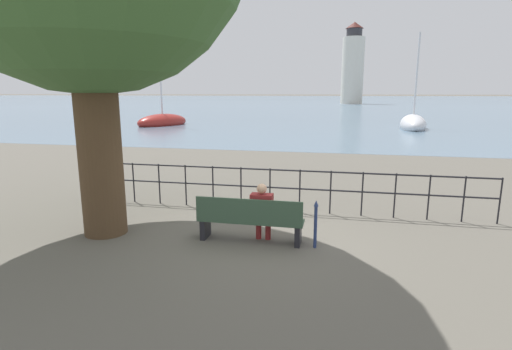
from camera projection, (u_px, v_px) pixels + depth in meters
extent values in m
plane|color=#605B51|center=(251.00, 241.00, 7.84)|extent=(1000.00, 1000.00, 0.00)
cube|color=slate|center=(338.00, 99.00, 162.93)|extent=(600.00, 300.00, 0.01)
cylinder|color=#4C3823|center=(99.00, 143.00, 7.91)|extent=(0.85, 0.85, 3.74)
cube|color=#334C38|center=(251.00, 220.00, 7.76)|extent=(2.06, 0.45, 0.05)
cube|color=#334C38|center=(248.00, 211.00, 7.51)|extent=(2.06, 0.04, 0.45)
cube|color=black|center=(205.00, 228.00, 7.99)|extent=(0.10, 0.41, 0.40)
cube|color=black|center=(298.00, 235.00, 7.61)|extent=(0.10, 0.41, 0.40)
cylinder|color=maroon|center=(259.00, 228.00, 7.92)|extent=(0.11, 0.11, 0.45)
cylinder|color=maroon|center=(268.00, 228.00, 7.88)|extent=(0.11, 0.11, 0.45)
cube|color=maroon|center=(263.00, 216.00, 7.76)|extent=(0.36, 0.26, 0.14)
cube|color=maroon|center=(262.00, 207.00, 7.63)|extent=(0.42, 0.24, 0.51)
sphere|color=tan|center=(262.00, 189.00, 7.56)|extent=(0.19, 0.19, 0.19)
cylinder|color=black|center=(84.00, 180.00, 10.83)|extent=(0.04, 0.04, 1.05)
cylinder|color=black|center=(109.00, 181.00, 10.68)|extent=(0.04, 0.04, 1.05)
cylinder|color=black|center=(134.00, 182.00, 10.53)|extent=(0.04, 0.04, 1.05)
cylinder|color=black|center=(159.00, 184.00, 10.38)|extent=(0.04, 0.04, 1.05)
cylinder|color=black|center=(186.00, 185.00, 10.23)|extent=(0.04, 0.04, 1.05)
cylinder|color=black|center=(213.00, 187.00, 10.08)|extent=(0.04, 0.04, 1.05)
cylinder|color=black|center=(241.00, 188.00, 9.93)|extent=(0.04, 0.04, 1.05)
cylinder|color=black|center=(270.00, 189.00, 9.78)|extent=(0.04, 0.04, 1.05)
cylinder|color=black|center=(300.00, 191.00, 9.63)|extent=(0.04, 0.04, 1.05)
cylinder|color=black|center=(330.00, 192.00, 9.48)|extent=(0.04, 0.04, 1.05)
cylinder|color=black|center=(362.00, 194.00, 9.33)|extent=(0.04, 0.04, 1.05)
cylinder|color=black|center=(395.00, 196.00, 9.19)|extent=(0.04, 0.04, 1.05)
cylinder|color=black|center=(429.00, 197.00, 9.04)|extent=(0.04, 0.04, 1.05)
cylinder|color=black|center=(464.00, 199.00, 8.89)|extent=(0.04, 0.04, 1.05)
cylinder|color=black|center=(500.00, 201.00, 8.74)|extent=(0.04, 0.04, 1.05)
cylinder|color=black|center=(270.00, 170.00, 9.68)|extent=(10.24, 0.04, 0.04)
cylinder|color=black|center=(270.00, 187.00, 9.77)|extent=(10.24, 0.04, 0.04)
cylinder|color=navy|center=(315.00, 227.00, 7.42)|extent=(0.06, 0.06, 0.81)
cone|color=navy|center=(316.00, 203.00, 7.32)|extent=(0.09, 0.09, 0.11)
ellipsoid|color=maroon|center=(163.00, 122.00, 35.03)|extent=(4.09, 5.71, 1.43)
cylinder|color=silver|center=(159.00, 55.00, 33.87)|extent=(0.14, 0.14, 10.46)
ellipsoid|color=silver|center=(413.00, 124.00, 31.93)|extent=(2.51, 6.18, 1.61)
cylinder|color=silver|center=(417.00, 76.00, 31.16)|extent=(0.14, 0.14, 6.57)
cylinder|color=silver|center=(353.00, 71.00, 97.67)|extent=(5.31, 5.31, 15.87)
cylinder|color=#2D2D33|center=(354.00, 33.00, 95.85)|extent=(3.71, 3.71, 1.94)
cone|color=#4C1E19|center=(355.00, 25.00, 95.49)|extent=(4.25, 4.25, 1.55)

